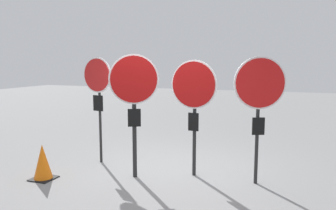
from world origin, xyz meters
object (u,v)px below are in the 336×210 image
stop_sign_0 (98,85)px  stop_sign_3 (260,92)px  stop_sign_1 (134,91)px  stop_sign_2 (194,94)px  traffic_cone_0 (43,162)px

stop_sign_0 → stop_sign_3: stop_sign_0 is taller
stop_sign_0 → stop_sign_3: 3.29m
stop_sign_1 → stop_sign_3: stop_sign_1 is taller
stop_sign_1 → stop_sign_2: stop_sign_1 is taller
stop_sign_0 → stop_sign_1: (1.13, -0.57, -0.06)m
stop_sign_0 → stop_sign_1: stop_sign_1 is taller
stop_sign_1 → stop_sign_3: 2.21m
stop_sign_1 → stop_sign_3: bearing=-15.5°
stop_sign_3 → traffic_cone_0: stop_sign_3 is taller
stop_sign_3 → traffic_cone_0: bearing=172.9°
stop_sign_2 → stop_sign_3: (1.17, -0.02, 0.07)m
stop_sign_0 → stop_sign_2: (2.12, -0.09, -0.11)m
stop_sign_2 → traffic_cone_0: 3.06m
stop_sign_0 → stop_sign_2: bearing=7.6°
traffic_cone_0 → stop_sign_3: bearing=16.6°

